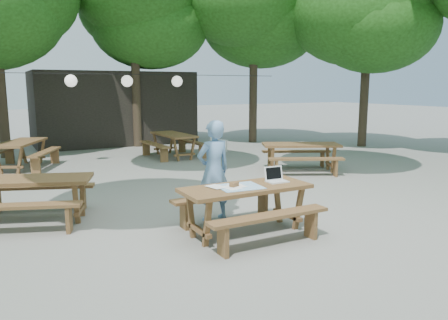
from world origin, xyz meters
name	(u,v)px	position (x,y,z in m)	size (l,w,h in m)	color
ground	(232,207)	(0.00, 0.00, 0.00)	(80.00, 80.00, 0.00)	slate
pavilion	(113,108)	(0.50, 10.50, 1.40)	(6.00, 3.00, 2.80)	black
main_picnic_table	(246,209)	(-0.56, -1.40, 0.39)	(2.00, 1.58, 0.75)	#53391D
picnic_table_nw	(30,199)	(-3.43, 0.83, 0.39)	(2.33, 2.14, 0.75)	#53391D
picnic_table_ne	(301,157)	(3.31, 2.13, 0.39)	(2.41, 2.26, 0.75)	#53391D
picnic_table_far_w	(21,154)	(-3.19, 6.20, 0.39)	(2.25, 2.40, 0.75)	#53391D
picnic_table_far_e	(174,145)	(1.25, 6.01, 0.39)	(1.65, 2.03, 0.75)	#53391D
woman	(214,171)	(-0.67, -0.54, 0.85)	(0.62, 0.41, 1.70)	#709BCD
plastic_chair	(218,145)	(3.00, 6.25, 0.26)	(0.58, 0.58, 0.90)	white
laptop	(276,178)	(0.03, -1.35, 0.81)	(0.34, 0.27, 0.24)	white
tabletop_clutter	(237,186)	(-0.70, -1.39, 0.76)	(0.81, 0.61, 0.08)	#3D93D1
paper_lanterns	(127,81)	(-0.19, 6.00, 2.40)	(9.00, 0.34, 0.38)	black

